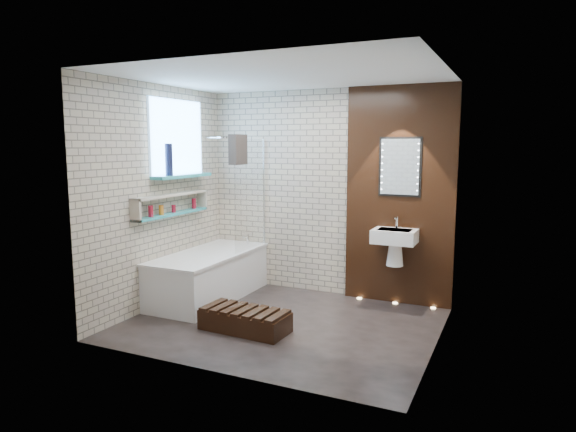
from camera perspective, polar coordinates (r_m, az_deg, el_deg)
The scene contains 15 objects.
ground at distance 5.58m, azimuth -0.66°, elevation -11.97°, with size 3.20×3.20×0.00m, color black.
room_shell at distance 5.28m, azimuth -0.68°, elevation 1.41°, with size 3.24×3.20×2.60m.
walnut_panel at distance 6.18m, azimuth 12.45°, elevation 2.18°, with size 1.30×0.06×2.60m, color black.
clerestory_window at distance 6.36m, azimuth -12.30°, elevation 7.78°, with size 0.18×1.00×0.94m.
display_niche at distance 6.22m, azimuth -12.92°, elevation 1.28°, with size 0.14×1.30×0.26m.
bathtub at distance 6.45m, azimuth -8.87°, elevation -6.60°, with size 0.79×1.74×0.70m.
bath_screen at distance 6.47m, azimuth -4.28°, elevation 2.42°, with size 0.01×0.78×1.40m, color white.
towel at distance 6.18m, azimuth -5.64°, elevation 7.44°, with size 0.11×0.28×0.36m, color #282420.
shower_head at distance 6.71m, azimuth -7.35°, elevation 8.74°, with size 0.18×0.18×0.02m, color silver.
washbasin at distance 6.06m, azimuth 11.91°, elevation -2.79°, with size 0.50×0.36×0.58m.
led_mirror at distance 6.12m, azimuth 12.47°, elevation 5.41°, with size 0.50×0.02×0.70m.
walnut_step at distance 5.37m, azimuth -4.87°, elevation -11.68°, with size 0.92×0.41×0.20m, color black.
niche_bottles at distance 6.19m, azimuth -13.18°, elevation 0.86°, with size 0.06×0.89×0.13m.
sill_vases at distance 6.11m, azimuth -13.25°, elevation 6.20°, with size 0.09×0.09×0.37m.
floor_uplights at distance 6.37m, azimuth 11.96°, elevation -9.54°, with size 0.96×0.06×0.01m.
Camera 1 is at (2.25, -4.74, 1.91)m, focal length 31.63 mm.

